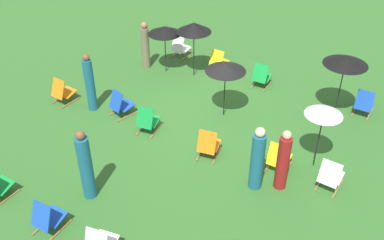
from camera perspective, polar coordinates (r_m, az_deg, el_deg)
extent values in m
plane|color=#2D6026|center=(13.39, 2.61, 0.77)|extent=(40.00, 40.00, 0.00)
cube|color=olive|center=(11.44, -22.67, -9.37)|extent=(0.05, 0.76, 0.04)
cube|color=#148C38|center=(11.46, -23.26, -7.73)|extent=(0.49, 0.44, 0.13)
cylinder|color=olive|center=(11.58, -22.42, -7.45)|extent=(0.44, 0.04, 0.03)
cube|color=olive|center=(11.79, 3.20, -4.59)|extent=(0.18, 0.75, 0.04)
cube|color=olive|center=(11.89, 1.17, -4.14)|extent=(0.18, 0.75, 0.04)
cube|color=orange|center=(11.75, 2.36, -3.13)|extent=(0.55, 0.51, 0.13)
cube|color=orange|center=(11.35, 1.93, -2.89)|extent=(0.52, 0.33, 0.57)
cylinder|color=olive|center=(11.95, 2.64, -2.83)|extent=(0.44, 0.11, 0.03)
cube|color=olive|center=(11.38, 18.21, -8.41)|extent=(0.08, 0.76, 0.04)
cube|color=olive|center=(11.45, 16.14, -7.65)|extent=(0.08, 0.76, 0.04)
cube|color=white|center=(11.32, 17.56, -6.80)|extent=(0.51, 0.46, 0.13)
cube|color=white|center=(10.92, 17.29, -6.59)|extent=(0.49, 0.28, 0.57)
cylinder|color=olive|center=(11.52, 17.83, -6.50)|extent=(0.44, 0.06, 0.03)
cube|color=olive|center=(12.67, -4.65, -1.46)|extent=(0.15, 0.76, 0.04)
cube|color=olive|center=(12.84, -6.42, -1.02)|extent=(0.15, 0.76, 0.04)
cube|color=#148C38|center=(12.68, -5.40, -0.07)|extent=(0.54, 0.50, 0.13)
cube|color=#148C38|center=(12.30, -6.09, 0.26)|extent=(0.51, 0.32, 0.57)
cylinder|color=olive|center=(12.86, -4.99, 0.15)|extent=(0.44, 0.09, 0.03)
cylinder|color=olive|center=(9.73, -10.48, -14.54)|extent=(0.44, 0.10, 0.03)
cube|color=olive|center=(10.32, -16.62, -13.53)|extent=(0.05, 0.76, 0.04)
cube|color=olive|center=(10.57, -18.38, -12.52)|extent=(0.05, 0.76, 0.04)
cube|color=#1947B7|center=(10.31, -17.37, -11.73)|extent=(0.49, 0.44, 0.13)
cube|color=#1947B7|center=(9.99, -18.85, -11.64)|extent=(0.48, 0.26, 0.57)
cylinder|color=olive|center=(10.45, -16.54, -11.35)|extent=(0.44, 0.04, 0.03)
cube|color=olive|center=(15.64, 4.17, 6.19)|extent=(0.08, 0.76, 0.04)
cube|color=olive|center=(15.83, 2.79, 6.62)|extent=(0.08, 0.76, 0.04)
cube|color=yellow|center=(15.69, 3.69, 7.36)|extent=(0.50, 0.46, 0.13)
cube|color=yellow|center=(15.33, 3.16, 7.86)|extent=(0.49, 0.27, 0.57)
cylinder|color=olive|center=(15.88, 4.05, 7.41)|extent=(0.44, 0.05, 0.03)
cube|color=olive|center=(14.38, -15.33, 2.15)|extent=(0.10, 0.76, 0.04)
cube|color=olive|center=(14.68, -16.48, 2.67)|extent=(0.10, 0.76, 0.04)
cube|color=orange|center=(14.45, -15.78, 3.43)|extent=(0.51, 0.47, 0.13)
cube|color=orange|center=(14.16, -16.85, 3.86)|extent=(0.50, 0.28, 0.57)
cylinder|color=olive|center=(14.59, -15.16, 3.54)|extent=(0.44, 0.06, 0.03)
cube|color=olive|center=(13.38, -8.28, 0.46)|extent=(0.25, 0.74, 0.04)
cube|color=olive|center=(13.69, -9.37, 1.22)|extent=(0.25, 0.74, 0.04)
cube|color=#1947B7|center=(13.44, -8.58, 1.90)|extent=(0.58, 0.55, 0.13)
cube|color=#1947B7|center=(13.16, -9.74, 2.43)|extent=(0.53, 0.37, 0.57)
cylinder|color=olive|center=(13.57, -7.88, 1.97)|extent=(0.43, 0.15, 0.03)
cube|color=olive|center=(14.35, 21.84, 0.65)|extent=(0.04, 0.76, 0.04)
cube|color=olive|center=(14.39, 20.17, 1.16)|extent=(0.04, 0.76, 0.04)
cube|color=#1947B7|center=(14.32, 21.31, 1.93)|extent=(0.48, 0.44, 0.13)
cube|color=#1947B7|center=(13.92, 21.27, 2.33)|extent=(0.48, 0.25, 0.57)
cylinder|color=olive|center=(14.53, 21.43, 2.06)|extent=(0.44, 0.03, 0.03)
cube|color=olive|center=(11.57, 12.00, -6.34)|extent=(0.05, 0.76, 0.04)
cube|color=olive|center=(11.67, 9.99, -5.63)|extent=(0.05, 0.76, 0.04)
cube|color=yellow|center=(11.53, 11.32, -4.76)|extent=(0.49, 0.44, 0.13)
cube|color=yellow|center=(11.14, 10.90, -4.50)|extent=(0.49, 0.26, 0.57)
cylinder|color=olive|center=(11.73, 11.65, -4.48)|extent=(0.44, 0.04, 0.03)
cube|color=olive|center=(14.94, 9.67, 4.28)|extent=(0.05, 0.76, 0.04)
cube|color=olive|center=(15.06, 8.11, 4.71)|extent=(0.05, 0.76, 0.04)
cube|color=#148C38|center=(14.96, 9.11, 5.50)|extent=(0.49, 0.44, 0.13)
cube|color=#148C38|center=(14.57, 8.78, 5.96)|extent=(0.49, 0.26, 0.57)
cylinder|color=olive|center=(15.16, 9.37, 5.59)|extent=(0.44, 0.04, 0.03)
cube|color=olive|center=(16.58, -0.80, 8.05)|extent=(0.14, 0.76, 0.04)
cube|color=olive|center=(16.83, -1.97, 8.47)|extent=(0.14, 0.76, 0.04)
cube|color=white|center=(16.66, -1.18, 9.16)|extent=(0.54, 0.50, 0.13)
cube|color=white|center=(16.34, -1.87, 9.68)|extent=(0.51, 0.31, 0.57)
cylinder|color=olive|center=(16.83, -0.74, 9.17)|extent=(0.44, 0.09, 0.03)
cylinder|color=black|center=(11.39, 16.00, -2.15)|extent=(0.03, 0.03, 1.79)
cone|color=white|center=(10.94, 16.65, 1.18)|extent=(0.91, 0.91, 0.25)
cylinder|color=black|center=(12.93, 4.20, 3.76)|extent=(0.03, 0.03, 1.67)
cone|color=black|center=(12.56, 4.35, 6.71)|extent=(1.17, 1.17, 0.20)
cylinder|color=black|center=(15.00, 0.24, 8.96)|extent=(0.03, 0.03, 1.89)
cone|color=black|center=(14.66, 0.24, 11.84)|extent=(1.15, 1.15, 0.32)
cylinder|color=black|center=(13.51, 18.51, 4.04)|extent=(0.03, 0.03, 1.94)
cone|color=black|center=(13.12, 19.20, 7.28)|extent=(1.25, 1.25, 0.27)
cylinder|color=black|center=(15.34, -3.45, 9.01)|extent=(0.03, 0.03, 1.65)
cone|color=black|center=(15.04, -3.55, 11.47)|extent=(1.13, 1.13, 0.26)
cylinder|color=#195972|center=(10.53, 8.36, -5.35)|extent=(0.39, 0.39, 1.52)
sphere|color=beige|center=(10.00, 8.77, -1.56)|extent=(0.24, 0.24, 0.24)
cylinder|color=#195972|center=(13.53, -12.96, 4.37)|extent=(0.34, 0.34, 1.65)
sphere|color=brown|center=(13.10, -13.48, 7.83)|extent=(0.20, 0.20, 0.20)
cylinder|color=maroon|center=(10.65, 11.58, -5.46)|extent=(0.33, 0.33, 1.46)
sphere|color=tan|center=(10.15, 12.11, -1.90)|extent=(0.21, 0.21, 0.21)
cylinder|color=#195972|center=(10.42, -13.45, -6.04)|extent=(0.39, 0.39, 1.68)
sphere|color=brown|center=(9.85, -14.18, -1.91)|extent=(0.21, 0.21, 0.21)
cylinder|color=#72664C|center=(15.71, -5.99, 9.18)|extent=(0.35, 0.35, 1.48)
sphere|color=#936647|center=(15.36, -6.18, 12.01)|extent=(0.23, 0.23, 0.23)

